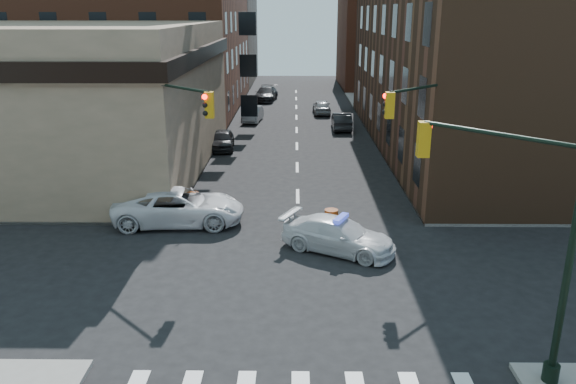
{
  "coord_description": "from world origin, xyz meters",
  "views": [
    {
      "loc": [
        -0.2,
        -19.36,
        9.77
      ],
      "look_at": [
        -0.47,
        3.98,
        2.2
      ],
      "focal_mm": 35.0,
      "sensor_mm": 36.0,
      "label": 1
    }
  ],
  "objects_px": {
    "pickup": "(179,207)",
    "barrel_road": "(331,221)",
    "police_car": "(338,235)",
    "pedestrian_a": "(139,201)",
    "barricade_nw_a": "(134,197)",
    "barrel_bank": "(193,203)",
    "parked_car_enear": "(342,121)",
    "pedestrian_b": "(133,185)",
    "parked_car_wnear": "(222,140)",
    "parked_car_wfar": "(253,114)"
  },
  "relations": [
    {
      "from": "pedestrian_b",
      "to": "pedestrian_a",
      "type": "bearing_deg",
      "value": -57.4
    },
    {
      "from": "police_car",
      "to": "pickup",
      "type": "height_order",
      "value": "pickup"
    },
    {
      "from": "barrel_road",
      "to": "parked_car_wfar",
      "type": "bearing_deg",
      "value": 101.56
    },
    {
      "from": "parked_car_wnear",
      "to": "barricade_nw_a",
      "type": "height_order",
      "value": "parked_car_wnear"
    },
    {
      "from": "police_car",
      "to": "pedestrian_a",
      "type": "relative_size",
      "value": 2.67
    },
    {
      "from": "parked_car_wfar",
      "to": "parked_car_enear",
      "type": "distance_m",
      "value": 8.64
    },
    {
      "from": "pedestrian_a",
      "to": "barrel_road",
      "type": "bearing_deg",
      "value": 2.97
    },
    {
      "from": "parked_car_wnear",
      "to": "pickup",
      "type": "bearing_deg",
      "value": -94.67
    },
    {
      "from": "pickup",
      "to": "pedestrian_a",
      "type": "xyz_separation_m",
      "value": [
        -1.97,
        0.2,
        0.22
      ]
    },
    {
      "from": "parked_car_enear",
      "to": "pedestrian_b",
      "type": "distance_m",
      "value": 23.18
    },
    {
      "from": "parked_car_enear",
      "to": "barrel_road",
      "type": "relative_size",
      "value": 4.0
    },
    {
      "from": "parked_car_wnear",
      "to": "barrel_road",
      "type": "xyz_separation_m",
      "value": [
        7.01,
        -16.27,
        -0.15
      ]
    },
    {
      "from": "pickup",
      "to": "barricade_nw_a",
      "type": "height_order",
      "value": "pickup"
    },
    {
      "from": "barrel_bank",
      "to": "pickup",
      "type": "bearing_deg",
      "value": -105.69
    },
    {
      "from": "police_car",
      "to": "barrel_road",
      "type": "bearing_deg",
      "value": 31.88
    },
    {
      "from": "parked_car_wnear",
      "to": "barrel_road",
      "type": "bearing_deg",
      "value": -70.66
    },
    {
      "from": "pickup",
      "to": "barricade_nw_a",
      "type": "relative_size",
      "value": 5.34
    },
    {
      "from": "pickup",
      "to": "parked_car_wfar",
      "type": "relative_size",
      "value": 1.47
    },
    {
      "from": "barricade_nw_a",
      "to": "barrel_bank",
      "type": "bearing_deg",
      "value": -25.37
    },
    {
      "from": "parked_car_wnear",
      "to": "barricade_nw_a",
      "type": "xyz_separation_m",
      "value": [
        -2.95,
        -13.01,
        -0.12
      ]
    },
    {
      "from": "parked_car_wfar",
      "to": "pickup",
      "type": "bearing_deg",
      "value": -87.9
    },
    {
      "from": "parked_car_wnear",
      "to": "parked_car_enear",
      "type": "xyz_separation_m",
      "value": [
        9.36,
        7.32,
        0.03
      ]
    },
    {
      "from": "barricade_nw_a",
      "to": "parked_car_wnear",
      "type": "bearing_deg",
      "value": 65.13
    },
    {
      "from": "barrel_road",
      "to": "barrel_bank",
      "type": "height_order",
      "value": "barrel_road"
    },
    {
      "from": "barricade_nw_a",
      "to": "parked_car_wfar",
      "type": "bearing_deg",
      "value": 67.42
    },
    {
      "from": "parked_car_wfar",
      "to": "barrel_bank",
      "type": "relative_size",
      "value": 3.85
    },
    {
      "from": "parked_car_wfar",
      "to": "pedestrian_a",
      "type": "xyz_separation_m",
      "value": [
        -3.63,
        -25.85,
        0.38
      ]
    },
    {
      "from": "police_car",
      "to": "pedestrian_a",
      "type": "bearing_deg",
      "value": 97.39
    },
    {
      "from": "barrel_road",
      "to": "barricade_nw_a",
      "type": "bearing_deg",
      "value": 161.85
    },
    {
      "from": "barrel_bank",
      "to": "pedestrian_a",
      "type": "bearing_deg",
      "value": -152.28
    },
    {
      "from": "barrel_road",
      "to": "barricade_nw_a",
      "type": "relative_size",
      "value": 0.97
    },
    {
      "from": "pedestrian_a",
      "to": "barrel_bank",
      "type": "xyz_separation_m",
      "value": [
        2.38,
        1.25,
        -0.53
      ]
    },
    {
      "from": "pedestrian_a",
      "to": "barricade_nw_a",
      "type": "bearing_deg",
      "value": 122.48
    },
    {
      "from": "barricade_nw_a",
      "to": "barrel_road",
      "type": "bearing_deg",
      "value": -30.22
    },
    {
      "from": "pedestrian_b",
      "to": "barrel_road",
      "type": "xyz_separation_m",
      "value": [
        10.26,
        -4.14,
        -0.4
      ]
    },
    {
      "from": "pedestrian_b",
      "to": "barricade_nw_a",
      "type": "distance_m",
      "value": 1.0
    },
    {
      "from": "parked_car_enear",
      "to": "barrel_road",
      "type": "distance_m",
      "value": 23.71
    },
    {
      "from": "parked_car_wnear",
      "to": "barrel_road",
      "type": "relative_size",
      "value": 3.72
    },
    {
      "from": "parked_car_wfar",
      "to": "barricade_nw_a",
      "type": "relative_size",
      "value": 3.64
    },
    {
      "from": "pedestrian_a",
      "to": "pedestrian_b",
      "type": "height_order",
      "value": "pedestrian_a"
    },
    {
      "from": "parked_car_wnear",
      "to": "pedestrian_b",
      "type": "height_order",
      "value": "pedestrian_b"
    },
    {
      "from": "pickup",
      "to": "barrel_bank",
      "type": "relative_size",
      "value": 5.65
    },
    {
      "from": "barricade_nw_a",
      "to": "pickup",
      "type": "bearing_deg",
      "value": -50.57
    },
    {
      "from": "pickup",
      "to": "barrel_road",
      "type": "xyz_separation_m",
      "value": [
        7.2,
        -1.07,
        -0.3
      ]
    },
    {
      "from": "pickup",
      "to": "parked_car_wfar",
      "type": "height_order",
      "value": "pickup"
    },
    {
      "from": "barrel_road",
      "to": "barrel_bank",
      "type": "xyz_separation_m",
      "value": [
        -6.79,
        2.52,
        -0.01
      ]
    },
    {
      "from": "parked_car_wnear",
      "to": "pedestrian_a",
      "type": "xyz_separation_m",
      "value": [
        -2.16,
        -15.01,
        0.37
      ]
    },
    {
      "from": "pedestrian_a",
      "to": "pedestrian_b",
      "type": "bearing_deg",
      "value": 121.63
    },
    {
      "from": "parked_car_wnear",
      "to": "parked_car_enear",
      "type": "distance_m",
      "value": 11.88
    },
    {
      "from": "police_car",
      "to": "pedestrian_b",
      "type": "distance_m",
      "value": 12.16
    }
  ]
}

